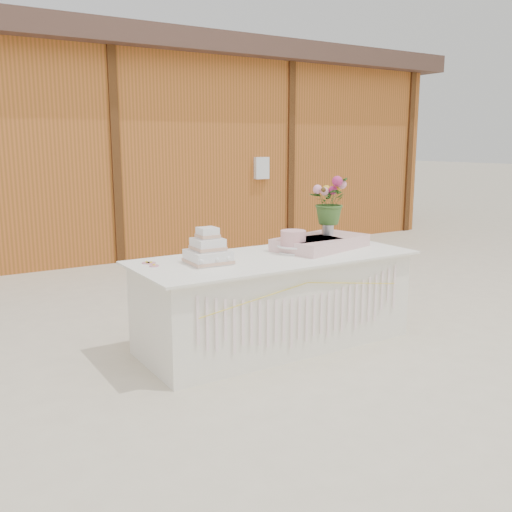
{
  "coord_description": "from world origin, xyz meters",
  "views": [
    {
      "loc": [
        -2.62,
        -3.89,
        1.7
      ],
      "look_at": [
        0.0,
        0.3,
        0.72
      ],
      "focal_mm": 40.0,
      "sensor_mm": 36.0,
      "label": 1
    }
  ],
  "objects": [
    {
      "name": "bouquet",
      "position": [
        0.67,
        0.13,
        1.23
      ],
      "size": [
        0.5,
        0.49,
        0.42
      ],
      "primitive_type": "imported",
      "rotation": [
        0.0,
        0.0,
        0.73
      ],
      "color": "#3D6629",
      "rests_on": "flower_vase"
    },
    {
      "name": "satin_runner",
      "position": [
        0.54,
        0.07,
        0.82
      ],
      "size": [
        0.95,
        0.7,
        0.11
      ],
      "primitive_type": "cube",
      "rotation": [
        0.0,
        0.0,
        0.26
      ],
      "color": "#FDCCCB",
      "rests_on": "cake_table"
    },
    {
      "name": "barn",
      "position": [
        -0.01,
        5.99,
        1.68
      ],
      "size": [
        12.6,
        4.6,
        3.3
      ],
      "color": "#AD5824",
      "rests_on": "ground"
    },
    {
      "name": "wedding_cake",
      "position": [
        -0.61,
        0.04,
        0.87
      ],
      "size": [
        0.33,
        0.33,
        0.29
      ],
      "rotation": [
        0.0,
        0.0,
        -0.03
      ],
      "color": "white",
      "rests_on": "cake_table"
    },
    {
      "name": "flower_vase",
      "position": [
        0.67,
        0.13,
        0.95
      ],
      "size": [
        0.11,
        0.11,
        0.15
      ],
      "primitive_type": "cylinder",
      "color": "#BCBCC1",
      "rests_on": "satin_runner"
    },
    {
      "name": "ground",
      "position": [
        0.0,
        0.0,
        0.0
      ],
      "size": [
        80.0,
        80.0,
        0.0
      ],
      "primitive_type": "plane",
      "color": "beige",
      "rests_on": "ground"
    },
    {
      "name": "pink_cake_stand",
      "position": [
        0.2,
        0.02,
        0.88
      ],
      "size": [
        0.28,
        0.28,
        0.2
      ],
      "color": "white",
      "rests_on": "cake_table"
    },
    {
      "name": "cake_table",
      "position": [
        0.0,
        -0.0,
        0.39
      ],
      "size": [
        2.4,
        1.0,
        0.77
      ],
      "color": "white",
      "rests_on": "ground"
    },
    {
      "name": "loose_flowers",
      "position": [
        -1.02,
        0.14,
        0.78
      ],
      "size": [
        0.24,
        0.39,
        0.02
      ],
      "primitive_type": null,
      "rotation": [
        0.0,
        0.0,
        0.28
      ],
      "color": "#CE7E8F",
      "rests_on": "cake_table"
    }
  ]
}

